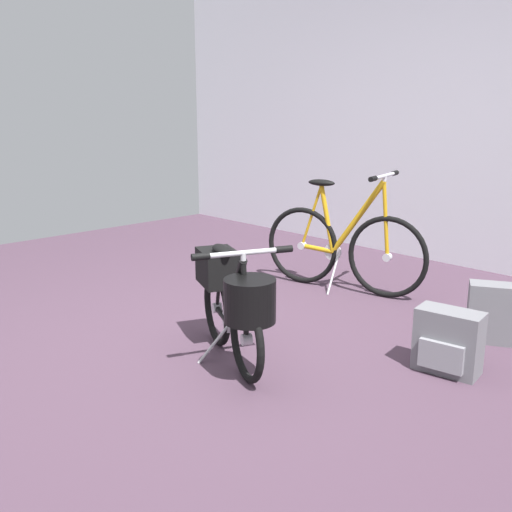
# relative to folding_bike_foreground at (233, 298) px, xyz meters

# --- Properties ---
(ground_plane) EXTENTS (7.44, 7.44, 0.00)m
(ground_plane) POSITION_rel_folding_bike_foreground_xyz_m (-0.13, -0.06, -0.38)
(ground_plane) COLOR #473342
(back_wall) EXTENTS (7.44, 0.10, 2.90)m
(back_wall) POSITION_rel_folding_bike_foreground_xyz_m (-0.13, 2.89, 1.07)
(back_wall) COLOR silver
(back_wall) RESTS_ON ground_plane
(folding_bike_foreground) EXTENTS (0.91, 0.57, 0.69)m
(folding_bike_foreground) POSITION_rel_folding_bike_foreground_xyz_m (0.00, 0.00, 0.00)
(folding_bike_foreground) COLOR black
(folding_bike_foreground) RESTS_ON ground_plane
(display_bike_right) EXTENTS (1.30, 0.52, 0.93)m
(display_bike_right) POSITION_rel_folding_bike_foreground_xyz_m (-0.43, 1.52, -0.03)
(display_bike_right) COLOR black
(display_bike_right) RESTS_ON ground_plane
(backpack_on_floor) EXTENTS (0.36, 0.24, 0.34)m
(backpack_on_floor) POSITION_rel_folding_bike_foreground_xyz_m (0.87, 0.75, -0.21)
(backpack_on_floor) COLOR slate
(backpack_on_floor) RESTS_ON ground_plane
(handbag_on_floor) EXTENTS (0.32, 0.28, 0.36)m
(handbag_on_floor) POSITION_rel_folding_bike_foreground_xyz_m (0.84, 1.34, -0.20)
(handbag_on_floor) COLOR slate
(handbag_on_floor) RESTS_ON ground_plane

